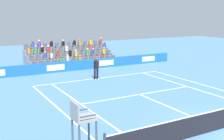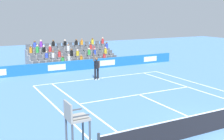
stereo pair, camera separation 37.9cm
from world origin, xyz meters
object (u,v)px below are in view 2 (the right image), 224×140
at_px(tennis_net, 219,119).
at_px(tennis_player, 96,67).
at_px(loose_tennis_ball, 216,112).
at_px(umpire_chair, 76,125).

relative_size(tennis_net, tennis_player, 4.19).
xyz_separation_m(tennis_net, tennis_player, (0.62, -11.51, 0.50)).
xyz_separation_m(tennis_player, loose_tennis_ball, (-2.33, 9.83, -0.96)).
relative_size(tennis_net, loose_tennis_ball, 176.03).
xyz_separation_m(umpire_chair, loose_tennis_ball, (-8.47, -1.66, -1.49)).
relative_size(tennis_player, umpire_chair, 1.22).
bearing_deg(umpire_chair, tennis_player, -118.11).
bearing_deg(tennis_player, umpire_chair, 61.89).
bearing_deg(umpire_chair, tennis_net, 179.85).
bearing_deg(loose_tennis_ball, umpire_chair, 11.10).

